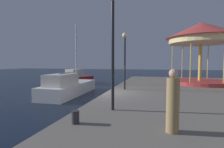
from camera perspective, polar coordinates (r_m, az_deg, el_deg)
ground_plane at (r=11.04m, az=-2.01°, el=-10.21°), size 120.00×120.00×0.00m
quay_dock at (r=10.95m, az=30.39°, el=-8.70°), size 12.09×26.11×0.80m
sailboat_white at (r=14.42m, az=-14.67°, el=-4.22°), size 2.25×6.76×6.20m
motorboat_red at (r=22.17m, az=-11.80°, el=-1.42°), size 2.91×4.83×1.89m
carousel at (r=17.18m, az=28.03°, el=10.67°), size 6.06×6.06×5.47m
lamp_post_near_edge at (r=6.68m, az=0.26°, el=14.54°), size 0.36×0.36×4.60m
lamp_post_mid_promenade at (r=11.79m, az=4.39°, el=8.03°), size 0.36×0.36×3.97m
bollard_south at (r=5.44m, az=-12.36°, el=-14.15°), size 0.24×0.24×0.40m
person_by_the_water at (r=4.83m, az=19.99°, el=-9.22°), size 0.34×0.34×1.71m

